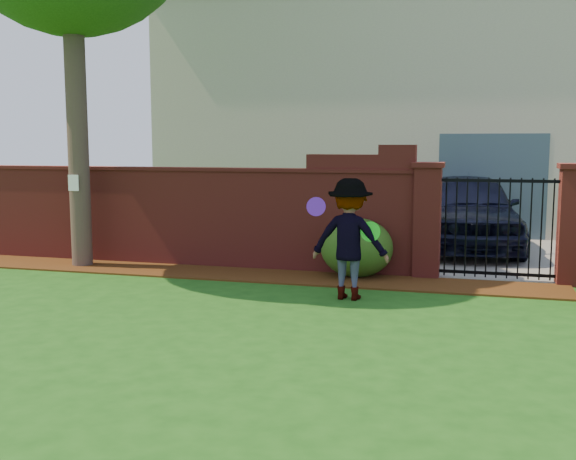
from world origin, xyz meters
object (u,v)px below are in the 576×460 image
(frisbee_purple, at_px, (316,207))
(frisbee_green, at_px, (370,232))
(man, at_px, (349,239))
(car, at_px, (469,212))

(frisbee_purple, relative_size, frisbee_green, 0.95)
(frisbee_purple, bearing_deg, man, 27.65)
(car, bearing_deg, frisbee_green, -110.79)
(car, height_order, frisbee_purple, car)
(car, relative_size, frisbee_purple, 17.68)
(car, distance_m, frisbee_purple, 5.56)
(car, xyz_separation_m, man, (-1.57, -4.94, 0.05))
(car, xyz_separation_m, frisbee_purple, (-2.00, -5.16, 0.52))
(car, distance_m, man, 5.18)
(man, distance_m, frisbee_purple, 0.67)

